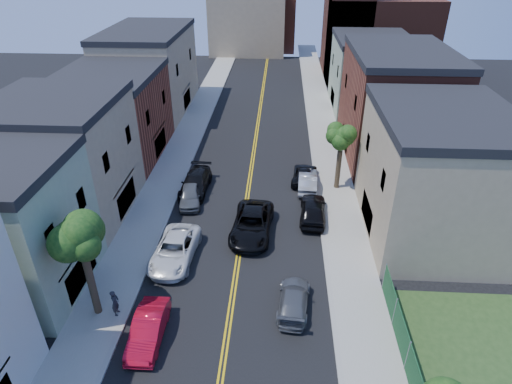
% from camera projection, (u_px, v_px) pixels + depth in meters
% --- Properties ---
extents(sidewalk_left, '(3.20, 100.00, 0.15)m').
position_uv_depth(sidewalk_left, '(185.00, 139.00, 48.43)').
color(sidewalk_left, gray).
rests_on(sidewalk_left, ground).
extents(sidewalk_right, '(3.20, 100.00, 0.15)m').
position_uv_depth(sidewalk_right, '(327.00, 142.00, 47.65)').
color(sidewalk_right, gray).
rests_on(sidewalk_right, ground).
extents(curb_left, '(0.30, 100.00, 0.15)m').
position_uv_depth(curb_left, '(200.00, 139.00, 48.35)').
color(curb_left, gray).
rests_on(curb_left, ground).
extents(curb_right, '(0.30, 100.00, 0.15)m').
position_uv_depth(curb_right, '(311.00, 142.00, 47.73)').
color(curb_right, gray).
rests_on(curb_right, ground).
extents(bldg_left_tan_near, '(9.00, 10.00, 9.00)m').
position_uv_depth(bldg_left_tan_near, '(64.00, 162.00, 33.59)').
color(bldg_left_tan_near, '#998466').
rests_on(bldg_left_tan_near, ground).
extents(bldg_left_brick, '(9.00, 12.00, 8.00)m').
position_uv_depth(bldg_left_brick, '(113.00, 117.00, 43.31)').
color(bldg_left_brick, brown).
rests_on(bldg_left_brick, ground).
extents(bldg_left_tan_far, '(9.00, 16.00, 9.50)m').
position_uv_depth(bldg_left_tan_far, '(150.00, 72.00, 54.98)').
color(bldg_left_tan_far, '#998466').
rests_on(bldg_left_tan_far, ground).
extents(bldg_right_tan, '(9.00, 12.00, 9.00)m').
position_uv_depth(bldg_right_tan, '(435.00, 178.00, 31.33)').
color(bldg_right_tan, '#998466').
rests_on(bldg_right_tan, ground).
extents(bldg_right_brick, '(9.00, 14.00, 10.00)m').
position_uv_depth(bldg_right_brick, '(394.00, 107.00, 43.12)').
color(bldg_right_brick, brown).
rests_on(bldg_right_brick, ground).
extents(bldg_right_palegrn, '(9.00, 12.00, 8.50)m').
position_uv_depth(bldg_right_palegrn, '(370.00, 76.00, 55.55)').
color(bldg_right_palegrn, gray).
rests_on(bldg_right_palegrn, ground).
extents(church, '(16.20, 14.20, 22.60)m').
position_uv_depth(church, '(371.00, 30.00, 66.89)').
color(church, '#4C2319').
rests_on(church, ground).
extents(backdrop_left, '(14.00, 8.00, 12.00)m').
position_uv_depth(backdrop_left, '(247.00, 21.00, 81.39)').
color(backdrop_left, '#998466').
rests_on(backdrop_left, ground).
extents(backdrop_center, '(10.00, 8.00, 10.00)m').
position_uv_depth(backdrop_center, '(269.00, 23.00, 85.14)').
color(backdrop_center, brown).
rests_on(backdrop_center, ground).
extents(fence_right, '(0.04, 15.00, 1.90)m').
position_uv_depth(fence_right, '(415.00, 382.00, 20.80)').
color(fence_right, '#143F1E').
rests_on(fence_right, sidewalk_right).
extents(tree_left_mid, '(5.20, 5.20, 9.29)m').
position_uv_depth(tree_left_mid, '(77.00, 223.00, 22.76)').
color(tree_left_mid, '#342A1A').
rests_on(tree_left_mid, sidewalk_left).
extents(tree_right_far, '(4.40, 4.40, 8.03)m').
position_uv_depth(tree_right_far, '(343.00, 129.00, 36.16)').
color(tree_right_far, '#342A1A').
rests_on(tree_right_far, sidewalk_right).
extents(red_sedan, '(1.64, 4.56, 1.49)m').
position_uv_depth(red_sedan, '(148.00, 329.00, 24.07)').
color(red_sedan, red).
rests_on(red_sedan, ground).
extents(white_pickup, '(3.03, 5.96, 1.61)m').
position_uv_depth(white_pickup, '(175.00, 250.00, 30.07)').
color(white_pickup, silver).
rests_on(white_pickup, ground).
extents(grey_car_left, '(2.32, 4.52, 1.47)m').
position_uv_depth(grey_car_left, '(190.00, 195.00, 36.59)').
color(grey_car_left, '#4F5255').
rests_on(grey_car_left, ground).
extents(black_car_left, '(2.48, 5.63, 1.61)m').
position_uv_depth(black_car_left, '(196.00, 183.00, 38.33)').
color(black_car_left, black).
rests_on(black_car_left, ground).
extents(grey_car_right, '(2.26, 4.62, 1.30)m').
position_uv_depth(grey_car_right, '(294.00, 300.00, 26.15)').
color(grey_car_right, '#505357').
rests_on(grey_car_right, ground).
extents(black_car_right, '(2.34, 5.13, 1.71)m').
position_uv_depth(black_car_right, '(313.00, 209.00, 34.46)').
color(black_car_right, black).
rests_on(black_car_right, ground).
extents(silver_car_right, '(1.83, 4.69, 1.52)m').
position_uv_depth(silver_car_right, '(308.00, 181.00, 38.73)').
color(silver_car_right, '#A0A2A8').
rests_on(silver_car_right, ground).
extents(dark_car_right_far, '(2.63, 4.78, 1.27)m').
position_uv_depth(dark_car_right_far, '(304.00, 175.00, 40.00)').
color(dark_car_right_far, black).
rests_on(dark_car_right_far, ground).
extents(black_suv_lane, '(3.30, 6.44, 1.74)m').
position_uv_depth(black_suv_lane, '(252.00, 224.00, 32.68)').
color(black_suv_lane, black).
rests_on(black_suv_lane, ground).
extents(pedestrian_left, '(0.42, 0.63, 1.73)m').
position_uv_depth(pedestrian_left, '(115.00, 303.00, 25.43)').
color(pedestrian_left, '#24252B').
rests_on(pedestrian_left, sidewalk_left).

